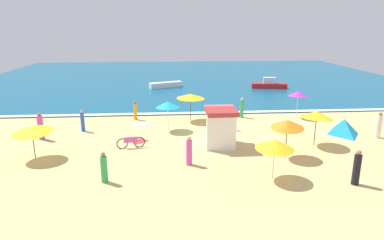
# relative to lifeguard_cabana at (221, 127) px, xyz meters

# --- Properties ---
(ground_plane) EXTENTS (60.00, 60.00, 0.00)m
(ground_plane) POSITION_rel_lifeguard_cabana_xyz_m (0.04, 2.00, -1.26)
(ground_plane) COLOR #D8B775
(ocean_water) EXTENTS (60.00, 44.00, 0.10)m
(ocean_water) POSITION_rel_lifeguard_cabana_xyz_m (0.04, 30.00, -1.21)
(ocean_water) COLOR #0F567A
(ocean_water) RESTS_ON ground_plane
(wave_breaker_foam) EXTENTS (57.00, 0.70, 0.01)m
(wave_breaker_foam) POSITION_rel_lifeguard_cabana_xyz_m (0.04, 8.30, -1.16)
(wave_breaker_foam) COLOR white
(wave_breaker_foam) RESTS_ON ocean_water
(lifeguard_cabana) EXTENTS (2.01, 2.31, 2.49)m
(lifeguard_cabana) POSITION_rel_lifeguard_cabana_xyz_m (0.00, 0.00, 0.00)
(lifeguard_cabana) COLOR white
(lifeguard_cabana) RESTS_ON ground_plane
(beach_umbrella_0) EXTENTS (2.32, 2.34, 2.16)m
(beach_umbrella_0) POSITION_rel_lifeguard_cabana_xyz_m (1.94, -5.15, 0.61)
(beach_umbrella_0) COLOR silver
(beach_umbrella_0) RESTS_ON ground_plane
(beach_umbrella_1) EXTENTS (2.56, 2.58, 2.41)m
(beach_umbrella_1) POSITION_rel_lifeguard_cabana_xyz_m (3.58, -2.31, 0.80)
(beach_umbrella_1) COLOR #4C3823
(beach_umbrella_1) RESTS_ON ground_plane
(beach_umbrella_5) EXTENTS (3.18, 3.18, 2.27)m
(beach_umbrella_5) POSITION_rel_lifeguard_cabana_xyz_m (-1.51, 6.23, 0.79)
(beach_umbrella_5) COLOR #4C3823
(beach_umbrella_5) RESTS_ON ground_plane
(beach_umbrella_6) EXTENTS (2.79, 2.78, 2.36)m
(beach_umbrella_6) POSITION_rel_lifeguard_cabana_xyz_m (6.22, -0.35, 0.80)
(beach_umbrella_6) COLOR #4C3823
(beach_umbrella_6) RESTS_ON ground_plane
(beach_umbrella_7) EXTENTS (2.24, 2.25, 2.32)m
(beach_umbrella_7) POSITION_rel_lifeguard_cabana_xyz_m (7.63, 6.53, 0.80)
(beach_umbrella_7) COLOR silver
(beach_umbrella_7) RESTS_ON ground_plane
(beach_umbrella_8) EXTENTS (2.96, 2.97, 2.07)m
(beach_umbrella_8) POSITION_rel_lifeguard_cabana_xyz_m (-11.34, -1.42, 0.51)
(beach_umbrella_8) COLOR #4C3823
(beach_umbrella_8) RESTS_ON ground_plane
(beach_umbrella_9) EXTENTS (1.88, 1.89, 2.24)m
(beach_umbrella_9) POSITION_rel_lifeguard_cabana_xyz_m (-3.39, 3.66, 0.72)
(beach_umbrella_9) COLOR silver
(beach_umbrella_9) RESTS_ON ground_plane
(beach_tent) EXTENTS (1.79, 2.24, 1.15)m
(beach_tent) POSITION_rel_lifeguard_cabana_xyz_m (9.26, 1.68, -0.69)
(beach_tent) COLOR #1999D8
(beach_tent) RESTS_ON ground_plane
(parked_bicycle) EXTENTS (1.79, 0.43, 0.76)m
(parked_bicycle) POSITION_rel_lifeguard_cabana_xyz_m (-5.83, -0.02, -0.88)
(parked_bicycle) COLOR black
(parked_bicycle) RESTS_ON ground_plane
(beachgoer_0) EXTENTS (0.43, 0.43, 1.81)m
(beachgoer_0) POSITION_rel_lifeguard_cabana_xyz_m (5.82, -6.13, -0.42)
(beachgoer_0) COLOR black
(beachgoer_0) RESTS_ON ground_plane
(beachgoer_1) EXTENTS (0.45, 0.45, 1.85)m
(beachgoer_1) POSITION_rel_lifeguard_cabana_xyz_m (11.29, 0.75, -0.40)
(beachgoer_1) COLOR white
(beachgoer_1) RESTS_ON ground_plane
(beachgoer_2) EXTENTS (0.47, 0.47, 1.61)m
(beachgoer_2) POSITION_rel_lifeguard_cabana_xyz_m (-6.66, -4.94, -0.51)
(beachgoer_2) COLOR green
(beachgoer_2) RESTS_ON ground_plane
(beachgoer_3) EXTENTS (0.40, 0.40, 1.86)m
(beachgoer_3) POSITION_rel_lifeguard_cabana_xyz_m (0.99, 3.61, -0.36)
(beachgoer_3) COLOR blue
(beachgoer_3) RESTS_ON ground_plane
(beachgoer_4) EXTENTS (0.40, 0.40, 1.59)m
(beachgoer_4) POSITION_rel_lifeguard_cabana_xyz_m (-6.11, 6.83, -0.49)
(beachgoer_4) COLOR orange
(beachgoer_4) RESTS_ON ground_plane
(beachgoer_5) EXTENTS (0.37, 0.37, 1.73)m
(beachgoer_5) POSITION_rel_lifeguard_cabana_xyz_m (2.91, 6.85, -0.44)
(beachgoer_5) COLOR green
(beachgoer_5) RESTS_ON ground_plane
(beachgoer_6) EXTENTS (0.46, 0.46, 1.91)m
(beachgoer_6) POSITION_rel_lifeguard_cabana_xyz_m (-12.18, 2.20, -0.38)
(beachgoer_6) COLOR #D84CA5
(beachgoer_6) RESTS_ON ground_plane
(beachgoer_7) EXTENTS (0.42, 0.42, 1.69)m
(beachgoer_7) POSITION_rel_lifeguard_cabana_xyz_m (-2.26, -3.04, -0.47)
(beachgoer_7) COLOR #D84CA5
(beachgoer_7) RESTS_ON ground_plane
(beachgoer_8) EXTENTS (0.35, 0.35, 1.62)m
(beachgoer_8) POSITION_rel_lifeguard_cabana_xyz_m (-9.73, 3.86, -0.49)
(beachgoer_8) COLOR blue
(beachgoer_8) RESTS_ON ground_plane
(beach_towel_0) EXTENTS (1.19, 1.38, 0.01)m
(beach_towel_0) POSITION_rel_lifeguard_cabana_xyz_m (5.80, 4.18, -1.26)
(beach_towel_0) COLOR white
(beach_towel_0) RESTS_ON ground_plane
(beach_towel_1) EXTENTS (1.55, 1.43, 0.01)m
(beach_towel_1) POSITION_rel_lifeguard_cabana_xyz_m (-5.60, 5.39, -1.26)
(beach_towel_1) COLOR white
(beach_towel_1) RESTS_ON ground_plane
(beach_towel_2) EXTENTS (1.38, 1.36, 0.01)m
(beach_towel_2) POSITION_rel_lifeguard_cabana_xyz_m (-5.40, 1.23, -1.26)
(beach_towel_2) COLOR red
(beach_towel_2) RESTS_ON ground_plane
(small_boat_0) EXTENTS (4.39, 1.97, 1.33)m
(small_boat_0) POSITION_rel_lifeguard_cabana_xyz_m (9.20, 19.87, -0.73)
(small_boat_0) COLOR red
(small_boat_0) RESTS_ON ocean_water
(small_boat_1) EXTENTS (4.20, 2.39, 0.67)m
(small_boat_1) POSITION_rel_lifeguard_cabana_xyz_m (-3.53, 21.19, -0.83)
(small_boat_1) COLOR white
(small_boat_1) RESTS_ON ocean_water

